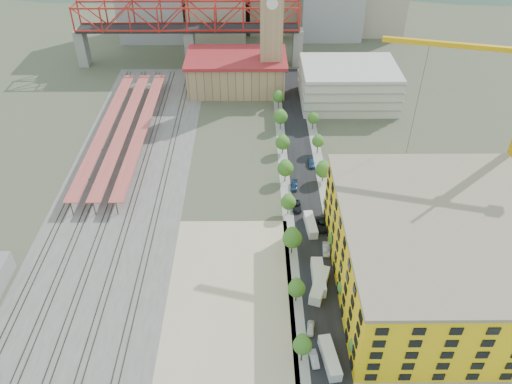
{
  "coord_description": "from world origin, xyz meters",
  "views": [
    {
      "loc": [
        1.23,
        -97.85,
        85.73
      ],
      "look_at": [
        1.92,
        1.6,
        10.0
      ],
      "focal_mm": 35.0,
      "sensor_mm": 36.0,
      "label": 1
    }
  ],
  "objects_px": {
    "car_0": "(311,329)",
    "site_trailer_b": "(319,285)",
    "site_trailer_c": "(318,277)",
    "site_trailer_d": "(311,225)",
    "clock_tower": "(272,16)",
    "construction_building": "(441,253)",
    "site_trailer_a": "(330,358)"
  },
  "relations": [
    {
      "from": "car_0",
      "to": "site_trailer_b",
      "type": "bearing_deg",
      "value": 84.52
    },
    {
      "from": "site_trailer_c",
      "to": "car_0",
      "type": "xyz_separation_m",
      "value": [
        -3.0,
        -13.69,
        -0.75
      ]
    },
    {
      "from": "site_trailer_d",
      "to": "site_trailer_b",
      "type": "bearing_deg",
      "value": -95.12
    },
    {
      "from": "clock_tower",
      "to": "site_trailer_b",
      "type": "height_order",
      "value": "clock_tower"
    },
    {
      "from": "construction_building",
      "to": "site_trailer_b",
      "type": "height_order",
      "value": "construction_building"
    },
    {
      "from": "construction_building",
      "to": "site_trailer_b",
      "type": "xyz_separation_m",
      "value": [
        -26.0,
        -1.74,
        -8.02
      ]
    },
    {
      "from": "site_trailer_b",
      "to": "clock_tower",
      "type": "bearing_deg",
      "value": 113.18
    },
    {
      "from": "construction_building",
      "to": "car_0",
      "type": "distance_m",
      "value": 32.94
    },
    {
      "from": "clock_tower",
      "to": "construction_building",
      "type": "xyz_separation_m",
      "value": [
        34.0,
        -99.99,
        -19.29
      ]
    },
    {
      "from": "site_trailer_b",
      "to": "car_0",
      "type": "distance_m",
      "value": 11.62
    },
    {
      "from": "construction_building",
      "to": "site_trailer_d",
      "type": "xyz_separation_m",
      "value": [
        -26.0,
        19.13,
        -8.2
      ]
    },
    {
      "from": "site_trailer_b",
      "to": "car_0",
      "type": "relative_size",
      "value": 2.66
    },
    {
      "from": "car_0",
      "to": "construction_building",
      "type": "bearing_deg",
      "value": 33.56
    },
    {
      "from": "car_0",
      "to": "site_trailer_a",
      "type": "bearing_deg",
      "value": -58.5
    },
    {
      "from": "clock_tower",
      "to": "construction_building",
      "type": "bearing_deg",
      "value": -71.22
    },
    {
      "from": "site_trailer_a",
      "to": "site_trailer_b",
      "type": "distance_m",
      "value": 18.63
    },
    {
      "from": "site_trailer_d",
      "to": "car_0",
      "type": "bearing_deg",
      "value": -100.46
    },
    {
      "from": "site_trailer_b",
      "to": "site_trailer_c",
      "type": "distance_m",
      "value": 2.49
    },
    {
      "from": "clock_tower",
      "to": "site_trailer_d",
      "type": "bearing_deg",
      "value": -84.35
    },
    {
      "from": "construction_building",
      "to": "car_0",
      "type": "height_order",
      "value": "construction_building"
    },
    {
      "from": "site_trailer_a",
      "to": "site_trailer_c",
      "type": "distance_m",
      "value": 21.12
    },
    {
      "from": "clock_tower",
      "to": "car_0",
      "type": "relative_size",
      "value": 13.67
    },
    {
      "from": "site_trailer_c",
      "to": "car_0",
      "type": "height_order",
      "value": "site_trailer_c"
    },
    {
      "from": "construction_building",
      "to": "site_trailer_d",
      "type": "distance_m",
      "value": 33.31
    },
    {
      "from": "site_trailer_a",
      "to": "clock_tower",
      "type": "bearing_deg",
      "value": 85.53
    },
    {
      "from": "site_trailer_b",
      "to": "site_trailer_c",
      "type": "bearing_deg",
      "value": 108.69
    },
    {
      "from": "clock_tower",
      "to": "site_trailer_a",
      "type": "xyz_separation_m",
      "value": [
        8.0,
        -120.37,
        -27.43
      ]
    },
    {
      "from": "site_trailer_c",
      "to": "clock_tower",
      "type": "bearing_deg",
      "value": 95.27
    },
    {
      "from": "site_trailer_a",
      "to": "site_trailer_c",
      "type": "bearing_deg",
      "value": 81.73
    },
    {
      "from": "site_trailer_b",
      "to": "site_trailer_d",
      "type": "distance_m",
      "value": 20.87
    },
    {
      "from": "site_trailer_a",
      "to": "site_trailer_b",
      "type": "height_order",
      "value": "site_trailer_b"
    },
    {
      "from": "clock_tower",
      "to": "site_trailer_a",
      "type": "height_order",
      "value": "clock_tower"
    }
  ]
}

